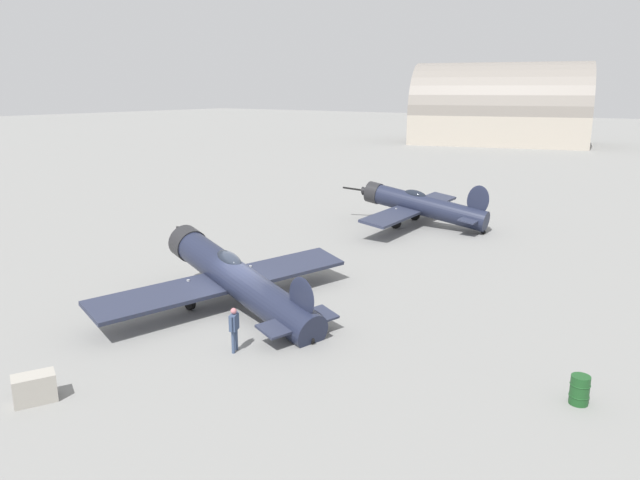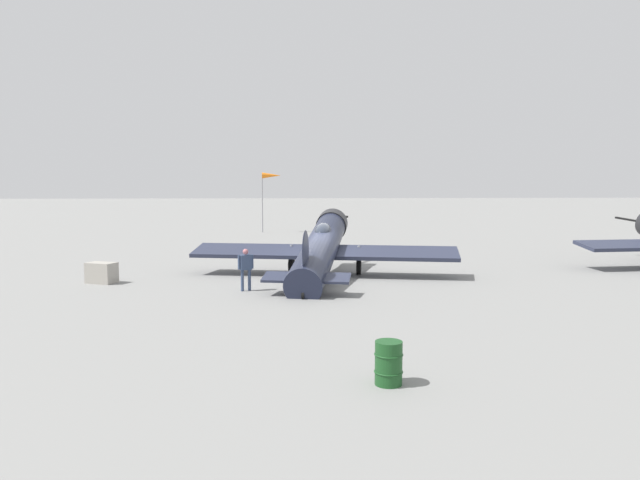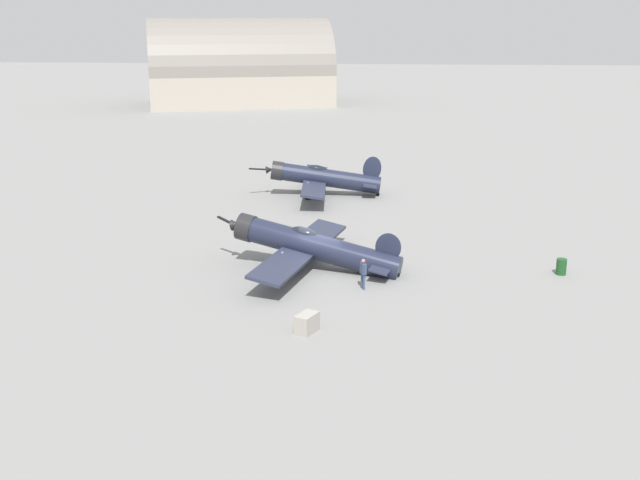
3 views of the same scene
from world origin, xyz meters
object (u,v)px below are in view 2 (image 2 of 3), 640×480
object	(u,v)px
airplane_foreground	(322,248)
ground_crew_mechanic	(246,265)
windsock_mast	(271,178)
fuel_drum	(389,363)
equipment_crate	(102,273)

from	to	relation	value
airplane_foreground	ground_crew_mechanic	world-z (taller)	airplane_foreground
ground_crew_mechanic	airplane_foreground	bearing A→B (deg)	110.36
airplane_foreground	ground_crew_mechanic	distance (m)	4.62
airplane_foreground	ground_crew_mechanic	bearing A→B (deg)	145.96
windsock_mast	ground_crew_mechanic	bearing A→B (deg)	177.94
windsock_mast	airplane_foreground	bearing A→B (deg)	-175.19
fuel_drum	windsock_mast	distance (m)	41.85
ground_crew_mechanic	equipment_crate	xyz separation A→B (m)	(2.45, 6.37, -0.58)
ground_crew_mechanic	equipment_crate	size ratio (longest dim) A/B	1.19
ground_crew_mechanic	windsock_mast	world-z (taller)	windsock_mast
airplane_foreground	fuel_drum	bearing A→B (deg)	-166.69
equipment_crate	ground_crew_mechanic	bearing A→B (deg)	-111.04
airplane_foreground	windsock_mast	xyz separation A→B (m)	(27.07, 2.28, 3.68)
fuel_drum	equipment_crate	bearing A→B (deg)	35.54
airplane_foreground	windsock_mast	size ratio (longest dim) A/B	2.28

